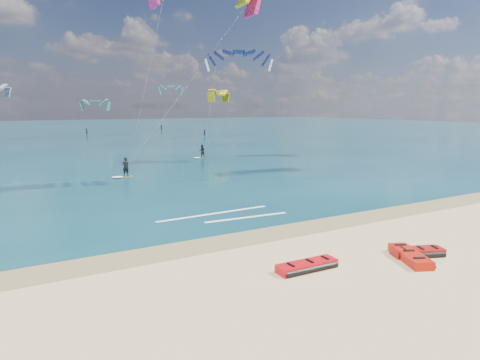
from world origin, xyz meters
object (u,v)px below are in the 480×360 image
packed_kite_mid (417,256)px  kitesurfer_far (221,99)px  packed_kite_right (410,260)px  kitesurfer_main (163,75)px  packed_kite_left (307,270)px

packed_kite_mid → kitesurfer_far: 36.83m
packed_kite_right → kitesurfer_main: 25.85m
packed_kite_mid → kitesurfer_far: kitesurfer_far is taller
packed_kite_right → kitesurfer_main: bearing=29.7°
packed_kite_left → kitesurfer_main: kitesurfer_main is taller
packed_kite_left → packed_kite_right: 4.76m
packed_kite_mid → kitesurfer_main: size_ratio=0.14×
packed_kite_mid → packed_kite_left: bearing=-170.7°
packed_kite_left → kitesurfer_main: bearing=86.0°
packed_kite_left → kitesurfer_far: kitesurfer_far is taller
packed_kite_left → packed_kite_mid: packed_kite_mid is taller
packed_kite_right → kitesurfer_main: size_ratio=0.16×
packed_kite_left → kitesurfer_main: size_ratio=0.16×
packed_kite_left → packed_kite_mid: bearing=-10.3°
packed_kite_mid → kitesurfer_main: bearing=118.6°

